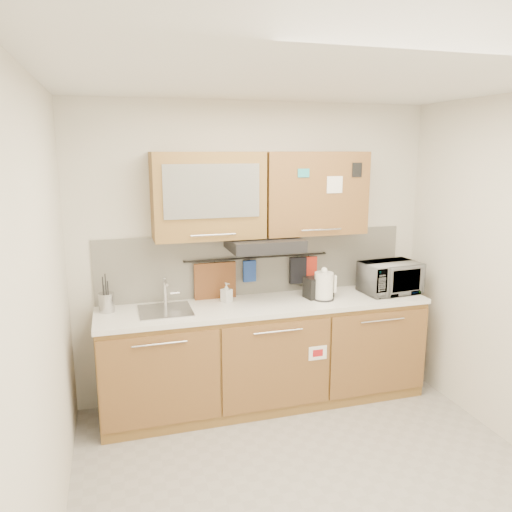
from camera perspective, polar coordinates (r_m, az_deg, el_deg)
floor at (r=3.68m, az=7.21°, el=-24.68°), size 3.20×3.20×0.00m
ceiling at (r=2.98m, az=8.61°, el=19.70°), size 3.20×3.20×0.00m
wall_back at (r=4.45m, az=-0.00°, el=0.46°), size 3.20×0.00×3.20m
wall_left at (r=2.86m, az=-23.16°, el=-7.25°), size 0.00×3.00×3.00m
base_cabinet at (r=4.45m, az=1.13°, el=-11.69°), size 2.80×0.64×0.88m
countertop at (r=4.27m, az=1.17°, el=-5.62°), size 2.82×0.62×0.04m
backsplash at (r=4.46m, az=0.04°, el=-0.83°), size 2.80×0.02×0.56m
upper_cabinets at (r=4.21m, az=0.62°, el=7.08°), size 1.82×0.37×0.70m
range_hood at (r=4.20m, az=0.96°, el=1.40°), size 0.60×0.46×0.10m
sink at (r=4.12m, az=-10.32°, el=-6.14°), size 0.42×0.40×0.26m
utensil_rail at (r=4.42m, az=0.18°, el=-0.17°), size 1.30×0.02×0.02m
utensil_crock at (r=4.19m, az=-16.70°, el=-5.07°), size 0.16×0.16×0.31m
kettle at (r=4.37m, az=7.77°, el=-3.48°), size 0.21×0.18×0.29m
toaster at (r=4.43m, az=7.15°, el=-3.52°), size 0.26×0.18×0.18m
microwave at (r=4.68m, az=15.07°, el=-2.39°), size 0.54×0.39×0.28m
soap_bottle at (r=4.27m, az=-3.39°, el=-4.17°), size 0.10×0.11×0.17m
cutting_board at (r=4.37m, az=-4.68°, el=-3.67°), size 0.37×0.03×0.45m
oven_mitt at (r=4.41m, az=-0.75°, el=-1.74°), size 0.12×0.03×0.19m
dark_pouch at (r=4.55m, az=4.81°, el=-1.65°), size 0.15×0.04×0.24m
pot_holder at (r=4.58m, az=6.07°, el=-1.19°), size 0.15×0.05×0.18m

